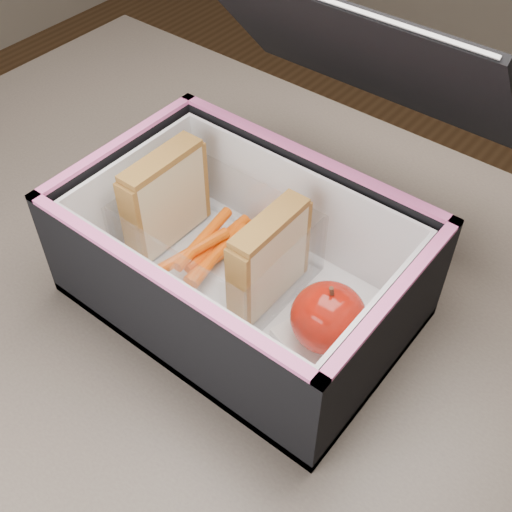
{
  "coord_description": "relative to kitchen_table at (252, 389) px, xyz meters",
  "views": [
    {
      "loc": [
        0.24,
        -0.29,
        1.26
      ],
      "look_at": [
        -0.03,
        0.04,
        0.81
      ],
      "focal_mm": 45.0,
      "sensor_mm": 36.0,
      "label": 1
    }
  ],
  "objects": [
    {
      "name": "kitchen_table",
      "position": [
        0.0,
        0.0,
        0.0
      ],
      "size": [
        1.2,
        0.8,
        0.75
      ],
      "color": "brown",
      "rests_on": "ground"
    },
    {
      "name": "sandwich_left",
      "position": [
        -0.15,
        0.04,
        0.16
      ],
      "size": [
        0.03,
        0.09,
        0.11
      ],
      "color": "beige",
      "rests_on": "plastic_tub"
    },
    {
      "name": "carrot_sticks",
      "position": [
        -0.08,
        0.05,
        0.12
      ],
      "size": [
        0.05,
        0.15,
        0.03
      ],
      "color": "#DA4511",
      "rests_on": "plastic_tub"
    },
    {
      "name": "paper_napkin",
      "position": [
        0.06,
        0.03,
        0.11
      ],
      "size": [
        0.09,
        0.09,
        0.01
      ],
      "primitive_type": "cube",
      "rotation": [
        0.0,
        0.0,
        -0.28
      ],
      "color": "white",
      "rests_on": "lunch_bag"
    },
    {
      "name": "red_apple",
      "position": [
        0.06,
        0.03,
        0.14
      ],
      "size": [
        0.08,
        0.08,
        0.07
      ],
      "rotation": [
        0.0,
        0.0,
        -0.2
      ],
      "color": "maroon",
      "rests_on": "paper_napkin"
    },
    {
      "name": "plastic_tub",
      "position": [
        -0.08,
        0.04,
        0.14
      ],
      "size": [
        0.18,
        0.13,
        0.07
      ],
      "primitive_type": null,
      "color": "white",
      "rests_on": "lunch_bag"
    },
    {
      "name": "lunch_bag",
      "position": [
        -0.04,
        0.04,
        0.16
      ],
      "size": [
        0.32,
        0.36,
        0.28
      ],
      "color": "black",
      "rests_on": "kitchen_table"
    },
    {
      "name": "sandwich_right",
      "position": [
        -0.01,
        0.04,
        0.16
      ],
      "size": [
        0.03,
        0.09,
        0.1
      ],
      "color": "beige",
      "rests_on": "plastic_tub"
    }
  ]
}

